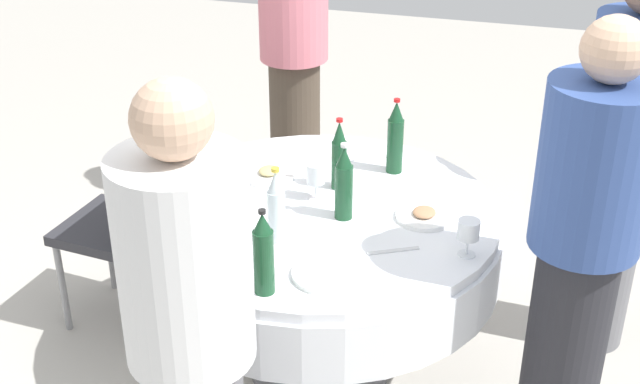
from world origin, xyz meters
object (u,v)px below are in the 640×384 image
object	(u,v)px
bottle_dark_green_inner	(264,254)
wine_glass_front	(201,222)
plate_east	(225,208)
person_left	(294,55)
plate_outer	(424,216)
bottle_dark_green_rear	(395,138)
plate_right	(269,174)
bottle_clear_front	(276,208)
bottle_dark_green_west	(344,184)
person_inner	(621,159)
dining_table	(320,243)
plate_far	(328,274)
bottle_dark_green_left	(339,156)
wine_glass_west	(469,231)
person_rear	(580,255)
wine_glass_mid	(316,175)
person_front	(192,349)
chair_mid	(128,217)

from	to	relation	value
bottle_dark_green_inner	wine_glass_front	xyz separation A→B (m)	(0.17, 0.28, -0.02)
plate_east	person_left	xyz separation A→B (m)	(1.37, 0.17, 0.11)
plate_outer	bottle_dark_green_rear	bearing A→B (deg)	27.71
plate_right	plate_east	bearing A→B (deg)	167.73
bottle_clear_front	bottle_dark_green_west	size ratio (longest dim) A/B	0.96
bottle_dark_green_rear	person_inner	world-z (taller)	person_inner
dining_table	plate_far	xyz separation A→B (m)	(-0.42, -0.15, 0.16)
wine_glass_front	plate_far	size ratio (longest dim) A/B	0.67
person_inner	plate_right	bearing A→B (deg)	-102.22
bottle_dark_green_left	bottle_dark_green_rear	bearing A→B (deg)	-41.91
plate_far	person_inner	distance (m)	1.30
dining_table	bottle_dark_green_inner	distance (m)	0.62
wine_glass_west	person_inner	distance (m)	0.85
bottle_dark_green_left	person_rear	world-z (taller)	person_rear
wine_glass_front	plate_right	world-z (taller)	wine_glass_front
wine_glass_mid	plate_east	xyz separation A→B (m)	(-0.18, 0.29, -0.09)
bottle_dark_green_left	person_rear	size ratio (longest dim) A/B	0.18
plate_east	bottle_dark_green_rear	bearing A→B (deg)	-47.30
wine_glass_mid	plate_east	bearing A→B (deg)	121.34
plate_outer	plate_far	size ratio (longest dim) A/B	0.87
dining_table	plate_outer	size ratio (longest dim) A/B	6.60
bottle_dark_green_left	plate_far	world-z (taller)	bottle_dark_green_left
wine_glass_west	person_rear	bearing A→B (deg)	-98.81
wine_glass_west	person_inner	xyz separation A→B (m)	(0.69, -0.49, 0.00)
dining_table	person_inner	distance (m)	1.19
person_front	wine_glass_mid	bearing A→B (deg)	-87.83
bottle_dark_green_rear	plate_east	world-z (taller)	bottle_dark_green_rear
wine_glass_front	person_rear	size ratio (longest dim) A/B	0.10
person_left	wine_glass_front	bearing A→B (deg)	-104.61
bottle_dark_green_rear	person_left	size ratio (longest dim) A/B	0.19
dining_table	plate_outer	distance (m)	0.41
bottle_dark_green_inner	wine_glass_front	size ratio (longest dim) A/B	1.86
bottle_dark_green_west	bottle_clear_front	bearing A→B (deg)	141.06
dining_table	person_left	distance (m)	1.38
bottle_dark_green_left	person_front	xyz separation A→B (m)	(-1.16, 0.09, -0.04)
wine_glass_west	plate_right	size ratio (longest dim) A/B	0.65
dining_table	person_front	size ratio (longest dim) A/B	0.84
bottle_dark_green_west	person_inner	xyz separation A→B (m)	(0.56, -0.95, -0.04)
dining_table	wine_glass_west	bearing A→B (deg)	-107.25
person_front	chair_mid	xyz separation A→B (m)	(1.08, 0.78, -0.31)
plate_far	person_front	distance (m)	0.61
bottle_dark_green_left	wine_glass_mid	distance (m)	0.13
plate_right	bottle_clear_front	bearing A→B (deg)	-157.75
plate_right	plate_outer	size ratio (longest dim) A/B	0.99
chair_mid	plate_far	bearing A→B (deg)	-110.98
bottle_clear_front	plate_outer	bearing A→B (deg)	-57.73
bottle_dark_green_rear	person_inner	size ratio (longest dim) A/B	0.19
bottle_dark_green_rear	person_rear	size ratio (longest dim) A/B	0.19
plate_right	bottle_dark_green_inner	bearing A→B (deg)	-161.95
bottle_dark_green_rear	wine_glass_west	bearing A→B (deg)	-146.73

